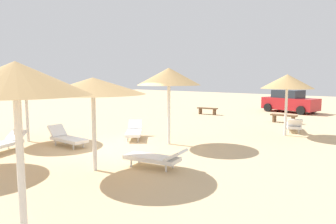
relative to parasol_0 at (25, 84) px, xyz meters
name	(u,v)px	position (x,y,z in m)	size (l,w,h in m)	color
ground_plane	(115,152)	(4.22, 1.16, -2.43)	(80.00, 80.00, 0.00)	#D1B284
parasol_0	(25,84)	(0.00, 0.00, 0.00)	(2.96, 2.96, 2.68)	silver
parasol_1	(287,82)	(7.84, 8.32, 0.07)	(2.36, 2.36, 2.83)	silver
parasol_2	(16,79)	(7.85, -3.83, 0.24)	(2.30, 2.30, 2.95)	silver
parasol_3	(169,77)	(4.87, 3.44, 0.29)	(2.54, 2.54, 3.07)	silver
parasol_5	(93,86)	(5.47, -0.65, 0.02)	(3.01, 3.01, 2.70)	silver
lounger_0	(67,138)	(2.01, 0.59, -2.10)	(1.88, 0.70, 0.78)	white
lounger_1	(293,125)	(7.77, 9.64, -2.11)	(1.36, 1.97, 0.75)	white
lounger_3	(134,131)	(2.93, 3.35, -2.11)	(1.73, 1.83, 0.74)	white
lounger_5	(156,158)	(6.67, 0.66, -2.12)	(2.01, 1.05, 0.64)	white
lounger_6	(3,143)	(1.09, -1.46, -2.11)	(1.30, 2.00, 0.68)	white
bench_0	(207,110)	(0.67, 12.84, -2.08)	(1.55, 0.65, 0.49)	brown
bench_1	(284,117)	(6.37, 12.30, -2.08)	(1.51, 0.43, 0.49)	brown
parked_car	(290,102)	(4.75, 18.12, -1.60)	(4.25, 2.59, 1.72)	#B21E23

